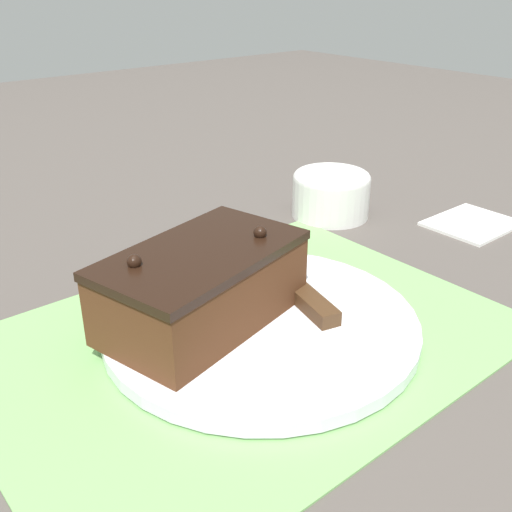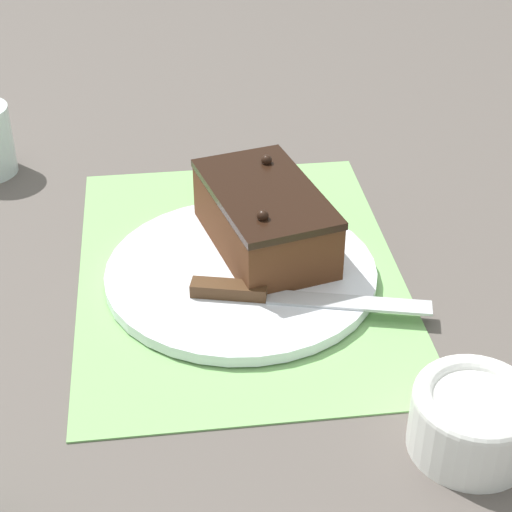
% 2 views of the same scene
% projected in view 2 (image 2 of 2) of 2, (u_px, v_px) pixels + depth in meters
% --- Properties ---
extents(ground_plane, '(3.00, 3.00, 0.00)m').
position_uv_depth(ground_plane, '(239.00, 272.00, 0.92)').
color(ground_plane, '#544C47').
extents(placemat_woven, '(0.46, 0.34, 0.00)m').
position_uv_depth(placemat_woven, '(239.00, 270.00, 0.92)').
color(placemat_woven, '#7AB266').
rests_on(placemat_woven, ground_plane).
extents(cake_plate, '(0.28, 0.28, 0.01)m').
position_uv_depth(cake_plate, '(241.00, 273.00, 0.90)').
color(cake_plate, white).
rests_on(cake_plate, placemat_woven).
extents(chocolate_cake, '(0.20, 0.15, 0.08)m').
position_uv_depth(chocolate_cake, '(265.00, 217.00, 0.91)').
color(chocolate_cake, '#512D19').
rests_on(chocolate_cake, cake_plate).
extents(serving_knife, '(0.08, 0.24, 0.01)m').
position_uv_depth(serving_knife, '(269.00, 294.00, 0.85)').
color(serving_knife, '#472D19').
rests_on(serving_knife, cake_plate).
extents(small_bowl, '(0.10, 0.10, 0.06)m').
position_uv_depth(small_bowl, '(473.00, 418.00, 0.69)').
color(small_bowl, white).
rests_on(small_bowl, ground_plane).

